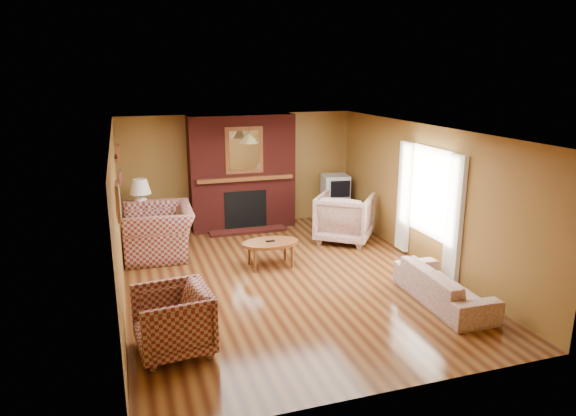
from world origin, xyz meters
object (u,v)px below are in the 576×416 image
object	(u,v)px
floral_armchair	(345,218)
table_lamp	(140,194)
fireplace	(242,173)
plaid_armchair	(173,321)
crt_tv	(335,186)
floral_sofa	(444,286)
tv_stand	(335,209)
side_table	(143,229)
plaid_loveseat	(159,231)
coffee_table	(270,244)

from	to	relation	value
floral_armchair	table_lamp	bearing A→B (deg)	22.89
fireplace	plaid_armchair	world-z (taller)	fireplace
fireplace	crt_tv	distance (m)	2.09
table_lamp	floral_armchair	bearing A→B (deg)	-14.41
floral_sofa	tv_stand	distance (m)	4.37
tv_stand	table_lamp	bearing A→B (deg)	-171.64
plaid_armchair	floral_sofa	distance (m)	3.86
side_table	floral_sofa	bearing A→B (deg)	-45.13
plaid_loveseat	floral_armchair	xyz separation A→B (m)	(3.54, -0.28, 0.02)
coffee_table	crt_tv	xyz separation A→B (m)	(2.13, 2.20, 0.40)
floral_armchair	crt_tv	world-z (taller)	crt_tv
floral_sofa	floral_armchair	size ratio (longest dim) A/B	1.70
plaid_loveseat	plaid_armchair	bearing A→B (deg)	0.25
fireplace	tv_stand	size ratio (longest dim) A/B	4.43
plaid_armchair	table_lamp	bearing A→B (deg)	176.10
plaid_armchair	coffee_table	world-z (taller)	plaid_armchair
floral_armchair	tv_stand	world-z (taller)	floral_armchair
side_table	fireplace	bearing A→B (deg)	14.29
floral_sofa	crt_tv	size ratio (longest dim) A/B	2.82
table_lamp	plaid_armchair	bearing A→B (deg)	-87.94
floral_sofa	side_table	distance (m)	5.67
plaid_armchair	side_table	world-z (taller)	plaid_armchair
plaid_loveseat	side_table	world-z (taller)	plaid_loveseat
plaid_armchair	coffee_table	xyz separation A→B (m)	(1.87, 2.32, -0.00)
coffee_table	side_table	size ratio (longest dim) A/B	1.55
floral_armchair	coffee_table	xyz separation A→B (m)	(-1.77, -0.89, -0.08)
fireplace	floral_sofa	distance (m)	5.02
floral_sofa	floral_armchair	distance (m)	3.06
crt_tv	table_lamp	bearing A→B (deg)	-175.26
coffee_table	tv_stand	size ratio (longest dim) A/B	1.80
floral_sofa	coffee_table	xyz separation A→B (m)	(-1.98, 2.16, 0.14)
floral_sofa	coffee_table	world-z (taller)	floral_sofa
plaid_loveseat	side_table	xyz separation A→B (m)	(-0.25, 0.69, -0.13)
tv_stand	floral_armchair	bearing A→B (deg)	-101.59
tv_stand	crt_tv	distance (m)	0.53
side_table	table_lamp	xyz separation A→B (m)	(-0.00, 0.00, 0.69)
floral_armchair	side_table	xyz separation A→B (m)	(-3.79, 0.97, -0.16)
plaid_loveseat	floral_armchair	world-z (taller)	floral_armchair
plaid_loveseat	floral_sofa	world-z (taller)	plaid_loveseat
plaid_loveseat	coffee_table	size ratio (longest dim) A/B	1.42
plaid_loveseat	crt_tv	distance (m)	4.05
side_table	plaid_armchair	bearing A→B (deg)	-87.94
coffee_table	table_lamp	world-z (taller)	table_lamp
coffee_table	tv_stand	bearing A→B (deg)	46.04
fireplace	coffee_table	size ratio (longest dim) A/B	2.46
fireplace	crt_tv	size ratio (longest dim) A/B	3.83
tv_stand	plaid_armchair	bearing A→B (deg)	-127.90
coffee_table	side_table	distance (m)	2.75
tv_stand	floral_sofa	bearing A→B (deg)	-88.42
fireplace	side_table	world-z (taller)	fireplace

